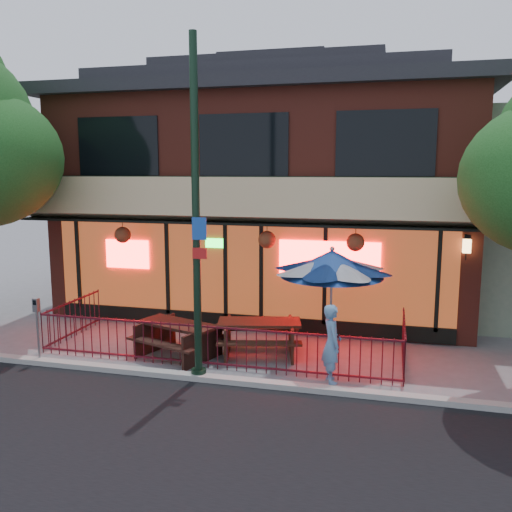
% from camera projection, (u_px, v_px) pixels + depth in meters
% --- Properties ---
extents(ground, '(80.00, 80.00, 0.00)m').
position_uv_depth(ground, '(205.00, 371.00, 11.84)').
color(ground, gray).
rests_on(ground, ground).
extents(curb, '(80.00, 0.25, 0.12)m').
position_uv_depth(curb, '(197.00, 377.00, 11.35)').
color(curb, '#999993').
rests_on(curb, ground).
extents(restaurant_building, '(12.96, 9.49, 8.05)m').
position_uv_depth(restaurant_building, '(275.00, 177.00, 17.99)').
color(restaurant_building, maroon).
rests_on(restaurant_building, ground).
extents(patio_fence, '(8.44, 2.62, 1.00)m').
position_uv_depth(patio_fence, '(212.00, 337.00, 12.22)').
color(patio_fence, '#4D101B').
rests_on(patio_fence, ground).
extents(street_light, '(0.43, 0.32, 7.00)m').
position_uv_depth(street_light, '(196.00, 230.00, 10.96)').
color(street_light, black).
rests_on(street_light, ground).
extents(picnic_table_left, '(2.29, 2.02, 0.82)m').
position_uv_depth(picnic_table_left, '(178.00, 334.00, 12.70)').
color(picnic_table_left, black).
rests_on(picnic_table_left, ground).
extents(picnic_table_right, '(2.23, 1.89, 0.83)m').
position_uv_depth(picnic_table_right, '(259.00, 333.00, 12.82)').
color(picnic_table_right, '#391F14').
rests_on(picnic_table_right, ground).
extents(patio_umbrella, '(2.33, 2.33, 2.66)m').
position_uv_depth(patio_umbrella, '(332.00, 264.00, 12.20)').
color(patio_umbrella, gray).
rests_on(patio_umbrella, ground).
extents(pedestrian, '(0.58, 0.70, 1.65)m').
position_uv_depth(pedestrian, '(332.00, 343.00, 11.14)').
color(pedestrian, '#5F90BE').
rests_on(pedestrian, ground).
extents(parking_meter_near, '(0.14, 0.12, 1.50)m').
position_uv_depth(parking_meter_near, '(37.00, 319.00, 12.23)').
color(parking_meter_near, gray).
rests_on(parking_meter_near, ground).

